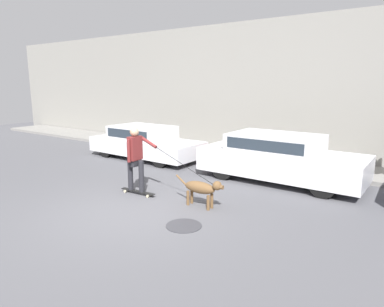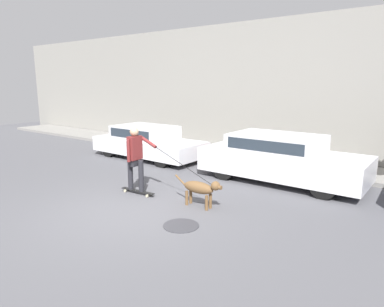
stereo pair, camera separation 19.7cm
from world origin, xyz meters
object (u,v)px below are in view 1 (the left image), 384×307
object	(u,v)px
parked_car_0	(145,143)
fire_hydrant	(215,154)
parked_car_1	(279,158)
dog	(202,188)
skateboarder	(136,156)

from	to	relation	value
parked_car_0	fire_hydrant	size ratio (longest dim) A/B	6.72
fire_hydrant	parked_car_1	bearing A→B (deg)	-15.93
parked_car_0	fire_hydrant	distance (m)	2.63
parked_car_1	dog	size ratio (longest dim) A/B	3.56
skateboarder	parked_car_0	bearing A→B (deg)	126.58
parked_car_1	skateboarder	world-z (taller)	skateboarder
dog	skateboarder	world-z (taller)	skateboarder
fire_hydrant	skateboarder	bearing A→B (deg)	-87.66
dog	fire_hydrant	world-z (taller)	dog
parked_car_1	dog	bearing A→B (deg)	-100.81
dog	fire_hydrant	size ratio (longest dim) A/B	1.95
parked_car_1	skateboarder	xyz separation A→B (m)	(-2.40, -3.18, 0.30)
parked_car_0	skateboarder	bearing A→B (deg)	-48.95
parked_car_1	skateboarder	distance (m)	3.99
parked_car_0	dog	size ratio (longest dim) A/B	3.44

